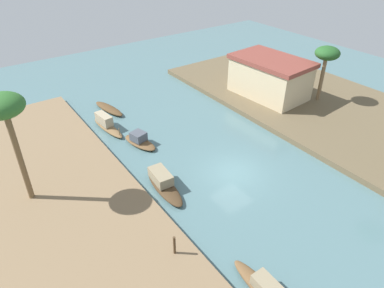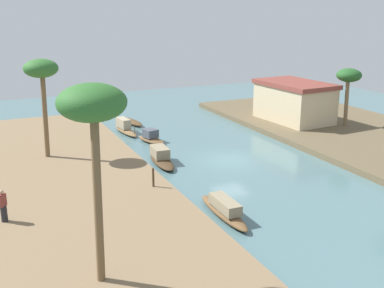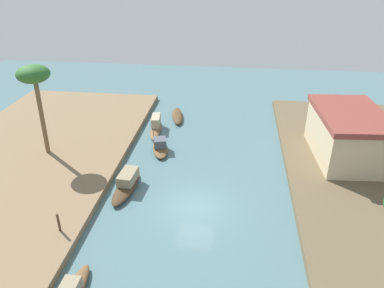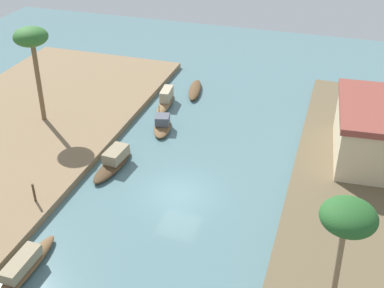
{
  "view_description": "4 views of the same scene",
  "coord_description": "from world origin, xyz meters",
  "views": [
    {
      "loc": [
        13.9,
        -13.63,
        15.19
      ],
      "look_at": [
        -4.01,
        -0.84,
        0.68
      ],
      "focal_mm": 31.44,
      "sensor_mm": 36.0,
      "label": 1
    },
    {
      "loc": [
        29.22,
        -16.46,
        11.02
      ],
      "look_at": [
        -3.23,
        -1.74,
        0.65
      ],
      "focal_mm": 43.56,
      "sensor_mm": 36.0,
      "label": 2
    },
    {
      "loc": [
        19.63,
        2.1,
        15.09
      ],
      "look_at": [
        -7.22,
        -1.07,
        0.85
      ],
      "focal_mm": 34.75,
      "sensor_mm": 36.0,
      "label": 3
    },
    {
      "loc": [
        22.84,
        8.16,
        18.25
      ],
      "look_at": [
        -4.87,
        -0.67,
        0.65
      ],
      "focal_mm": 45.99,
      "sensor_mm": 36.0,
      "label": 4
    }
  ],
  "objects": [
    {
      "name": "riverbank_left",
      "position": [
        0.0,
        -13.8,
        0.24
      ],
      "size": [
        38.31,
        14.83,
        0.47
      ],
      "primitive_type": "cube",
      "color": "#846B4C",
      "rests_on": "ground"
    },
    {
      "name": "sampan_upstream_small",
      "position": [
        -7.27,
        -3.77,
        0.38
      ],
      "size": [
        3.54,
        2.03,
        1.11
      ],
      "rotation": [
        0.0,
        0.0,
        0.25
      ],
      "color": "brown",
      "rests_on": "river_water"
    },
    {
      "name": "palm_tree_left_near",
      "position": [
        -5.23,
        -12.55,
        6.69
      ],
      "size": [
        2.43,
        2.43,
        7.18
      ],
      "color": "brown",
      "rests_on": "riverbank_left"
    },
    {
      "name": "mooring_post",
      "position": [
        3.79,
        -7.54,
        1.07
      ],
      "size": [
        0.14,
        0.14,
        1.2
      ],
      "primitive_type": "cylinder",
      "color": "#4C3823",
      "rests_on": "riverbank_left"
    },
    {
      "name": "palm_tree_right_tall",
      "position": [
        -3.56,
        14.15,
        4.99
      ],
      "size": [
        2.27,
        2.27,
        5.35
      ],
      "color": "#7F6647",
      "rests_on": "riverbank_right"
    },
    {
      "name": "sampan_near_left_bank",
      "position": [
        -14.23,
        -3.38,
        0.24
      ],
      "size": [
        4.25,
        1.75,
        0.48
      ],
      "rotation": [
        0.0,
        0.0,
        0.19
      ],
      "color": "brown",
      "rests_on": "river_water"
    },
    {
      "name": "sampan_with_tall_canopy",
      "position": [
        -11.17,
        -4.93,
        0.49
      ],
      "size": [
        4.52,
        1.4,
        1.31
      ],
      "rotation": [
        0.0,
        0.0,
        0.11
      ],
      "color": "brown",
      "rests_on": "river_water"
    },
    {
      "name": "sampan_open_hull",
      "position": [
        -1.51,
        -5.03,
        0.45
      ],
      "size": [
        4.49,
        1.58,
        1.18
      ],
      "rotation": [
        0.0,
        0.0,
        -0.08
      ],
      "color": "#47331E",
      "rests_on": "river_water"
    },
    {
      "name": "riverbank_right",
      "position": [
        0.0,
        13.8,
        0.24
      ],
      "size": [
        38.31,
        14.83,
        0.47
      ],
      "primitive_type": "cube",
      "color": "brown",
      "rests_on": "ground"
    },
    {
      "name": "river_water",
      "position": [
        0.0,
        0.0,
        0.0
      ],
      "size": [
        65.92,
        65.92,
        0.0
      ],
      "primitive_type": "plane",
      "color": "slate",
      "rests_on": "ground"
    },
    {
      "name": "riverside_building",
      "position": [
        -7.28,
        11.01,
        2.4
      ],
      "size": [
        7.91,
        5.35,
        3.8
      ],
      "rotation": [
        0.0,
        0.0,
        0.07
      ],
      "color": "beige",
      "rests_on": "riverbank_right"
    }
  ]
}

